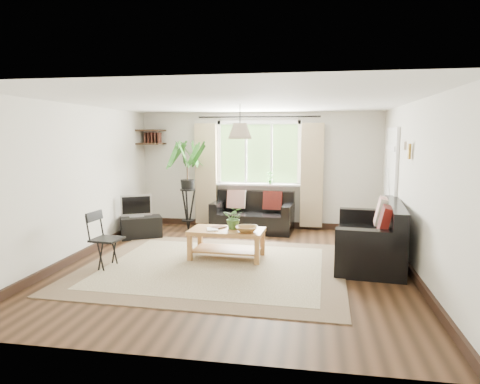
% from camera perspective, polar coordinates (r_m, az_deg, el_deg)
% --- Properties ---
extents(floor, '(5.50, 5.50, 0.00)m').
position_cam_1_polar(floor, '(6.49, -0.60, -9.69)').
color(floor, black).
rests_on(floor, ground).
extents(ceiling, '(5.50, 5.50, 0.00)m').
position_cam_1_polar(ceiling, '(6.22, -0.63, 11.94)').
color(ceiling, white).
rests_on(ceiling, floor).
extents(wall_back, '(5.00, 0.02, 2.40)m').
position_cam_1_polar(wall_back, '(8.95, 2.51, 2.91)').
color(wall_back, silver).
rests_on(wall_back, floor).
extents(wall_front, '(5.00, 0.02, 2.40)m').
position_cam_1_polar(wall_front, '(3.60, -8.39, -4.15)').
color(wall_front, silver).
rests_on(wall_front, floor).
extents(wall_left, '(0.02, 5.50, 2.40)m').
position_cam_1_polar(wall_left, '(7.12, -20.83, 1.22)').
color(wall_left, silver).
rests_on(wall_left, floor).
extents(wall_right, '(0.02, 5.50, 2.40)m').
position_cam_1_polar(wall_right, '(6.30, 22.36, 0.38)').
color(wall_right, silver).
rests_on(wall_right, floor).
extents(rug, '(3.85, 3.33, 0.02)m').
position_cam_1_polar(rug, '(6.39, -3.52, -9.88)').
color(rug, beige).
rests_on(rug, floor).
extents(window, '(2.50, 0.16, 2.16)m').
position_cam_1_polar(window, '(8.89, 2.49, 5.14)').
color(window, white).
rests_on(window, wall_back).
extents(door, '(0.06, 0.96, 2.06)m').
position_cam_1_polar(door, '(7.98, 19.42, 0.47)').
color(door, silver).
rests_on(door, wall_right).
extents(corner_shelf, '(0.50, 0.50, 0.34)m').
position_cam_1_polar(corner_shelf, '(9.23, -11.77, 7.19)').
color(corner_shelf, black).
rests_on(corner_shelf, wall_back).
extents(pendant_lamp, '(0.36, 0.36, 0.54)m').
position_cam_1_polar(pendant_lamp, '(6.60, 0.00, 8.64)').
color(pendant_lamp, beige).
rests_on(pendant_lamp, ceiling).
extents(wall_sconce, '(0.12, 0.12, 0.28)m').
position_cam_1_polar(wall_sconce, '(6.54, 21.43, 5.42)').
color(wall_sconce, beige).
rests_on(wall_sconce, wall_right).
extents(sofa_back, '(1.66, 0.92, 0.75)m').
position_cam_1_polar(sofa_back, '(8.61, 1.68, -2.80)').
color(sofa_back, black).
rests_on(sofa_back, floor).
extents(sofa_right, '(1.95, 1.11, 0.88)m').
position_cam_1_polar(sofa_right, '(6.81, 16.81, -5.38)').
color(sofa_right, black).
rests_on(sofa_right, floor).
extents(coffee_table, '(1.17, 0.68, 0.47)m').
position_cam_1_polar(coffee_table, '(6.75, -1.75, -6.94)').
color(coffee_table, '#995C32').
rests_on(coffee_table, floor).
extents(table_plant, '(0.34, 0.30, 0.36)m').
position_cam_1_polar(table_plant, '(6.69, -0.79, -3.45)').
color(table_plant, '#3C6829').
rests_on(table_plant, coffee_table).
extents(bowl, '(0.38, 0.38, 0.09)m').
position_cam_1_polar(bowl, '(6.52, 0.88, -4.96)').
color(bowl, olive).
rests_on(bowl, coffee_table).
extents(book_a, '(0.23, 0.27, 0.02)m').
position_cam_1_polar(book_a, '(6.67, -4.42, -4.98)').
color(book_a, white).
rests_on(book_a, coffee_table).
extents(book_b, '(0.27, 0.29, 0.02)m').
position_cam_1_polar(book_b, '(6.87, -3.37, -4.59)').
color(book_b, brown).
rests_on(book_b, coffee_table).
extents(tv_stand, '(0.85, 0.72, 0.40)m').
position_cam_1_polar(tv_stand, '(8.33, -13.04, -4.59)').
color(tv_stand, black).
rests_on(tv_stand, floor).
extents(tv, '(0.59, 0.44, 0.44)m').
position_cam_1_polar(tv, '(8.28, -13.67, -1.72)').
color(tv, '#A5A5AA').
rests_on(tv, tv_stand).
extents(palm_stand, '(0.73, 0.73, 1.83)m').
position_cam_1_polar(palm_stand, '(8.71, -7.00, 0.85)').
color(palm_stand, black).
rests_on(palm_stand, floor).
extents(folding_chair, '(0.47, 0.47, 0.83)m').
position_cam_1_polar(folding_chair, '(6.53, -17.30, -6.16)').
color(folding_chair, black).
rests_on(folding_chair, floor).
extents(sill_plant, '(0.14, 0.10, 0.27)m').
position_cam_1_polar(sill_plant, '(8.82, 4.02, 1.94)').
color(sill_plant, '#2D6023').
rests_on(sill_plant, window).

